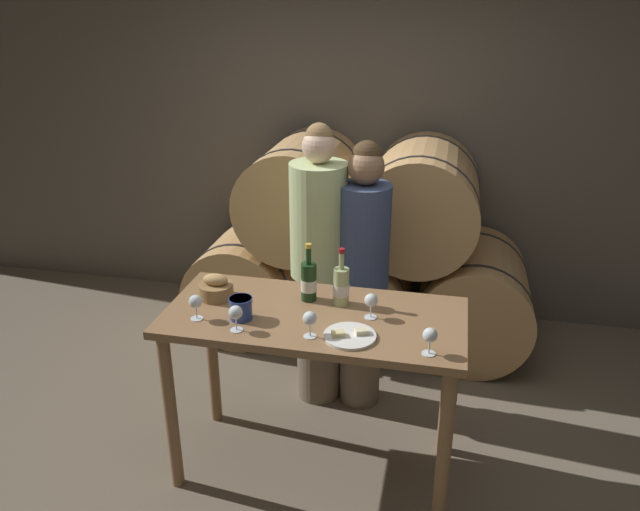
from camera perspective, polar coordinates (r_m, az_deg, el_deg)
The scene contains 16 objects.
ground_plane at distance 3.55m, azimuth -0.49°, elevation -18.68°, with size 10.00×10.00×0.00m, color #726654.
stone_wall_back at distance 4.70m, azimuth 5.09°, elevation 13.66°, with size 10.00×0.12×3.20m.
barrel_stack at distance 4.41m, azimuth 3.66°, elevation 0.22°, with size 2.39×0.91×1.45m.
tasting_table at distance 3.08m, azimuth -0.54°, elevation -7.76°, with size 1.45×0.67×0.93m.
person_left at distance 3.63m, azimuth -0.12°, elevation -1.09°, with size 0.33×0.33×1.71m.
person_right at distance 3.60m, azimuth 3.94°, elevation -1.83°, with size 0.30×0.30×1.63m.
wine_bottle_red at distance 3.10m, azimuth -1.04°, elevation -2.38°, with size 0.08×0.08×0.30m.
wine_bottle_white at distance 3.06m, azimuth 1.95°, elevation -2.80°, with size 0.08×0.08×0.30m.
blue_crock at distance 2.97m, azimuth -7.25°, elevation -4.72°, with size 0.11×0.11×0.11m.
bread_basket at distance 3.19m, azimuth -9.48°, elevation -2.98°, with size 0.17×0.17×0.13m.
cheese_plate at distance 2.82m, azimuth 2.74°, elevation -7.33°, with size 0.24×0.24×0.04m.
wine_glass_far_left at distance 2.98m, azimuth -11.31°, elevation -4.23°, with size 0.06×0.06×0.13m.
wine_glass_left at distance 2.86m, azimuth -7.72°, elevation -5.27°, with size 0.06×0.06×0.13m.
wine_glass_center at distance 2.78m, azimuth -0.94°, elevation -5.86°, with size 0.06×0.06×0.13m.
wine_glass_right at distance 2.95m, azimuth 4.69°, elevation -4.18°, with size 0.06×0.06×0.13m.
wine_glass_far_right at distance 2.70m, azimuth 10.03°, elevation -7.27°, with size 0.06×0.06×0.13m.
Camera 1 is at (0.60, -2.58, 2.36)m, focal length 35.00 mm.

